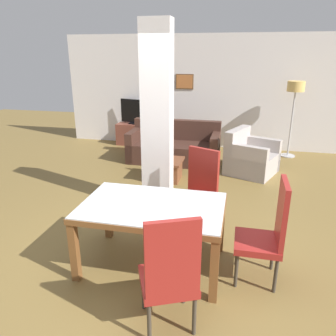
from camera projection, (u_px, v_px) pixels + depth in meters
name	position (u px, v px, depth m)	size (l,w,h in m)	color
ground_plane	(153.00, 263.00, 3.73)	(18.00, 18.00, 0.00)	brown
back_wall	(207.00, 92.00, 8.00)	(7.20, 0.09, 2.70)	silver
divider_pillar	(157.00, 122.00, 4.62)	(0.42, 0.28, 2.70)	silver
dining_table	(153.00, 217.00, 3.53)	(1.53, 0.99, 0.74)	brown
dining_chair_near_right	(170.00, 273.00, 2.66)	(0.61, 0.61, 1.12)	maroon
dining_chair_head_right	(268.00, 231.00, 3.29)	(0.46, 0.46, 1.12)	maroon
dining_chair_far_right	(198.00, 190.00, 4.26)	(0.61, 0.61, 1.12)	maroon
sofa	(174.00, 148.00, 7.18)	(1.95, 0.89, 0.86)	#442920
armchair	(250.00, 158.00, 6.46)	(1.12, 1.14, 0.86)	#B5ABA7
coffee_table	(164.00, 169.00, 6.16)	(0.68, 0.59, 0.38)	brown
bottle	(157.00, 151.00, 6.25)	(0.07, 0.07, 0.27)	#4C2D14
tv_stand	(137.00, 134.00, 8.46)	(1.00, 0.40, 0.54)	brown
tv_screen	(136.00, 112.00, 8.27)	(0.86, 0.28, 0.62)	black
floor_lamp	(295.00, 93.00, 7.13)	(0.37, 0.37, 1.69)	#B7B7BC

